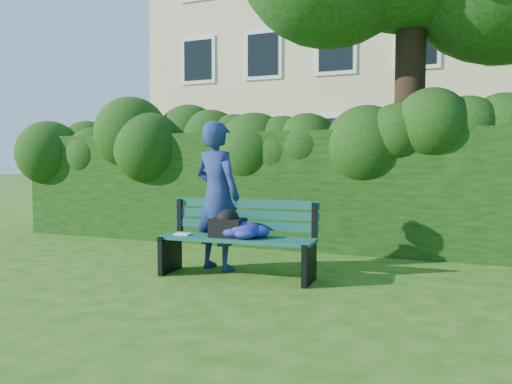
% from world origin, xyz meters
% --- Properties ---
extents(ground, '(80.00, 80.00, 0.00)m').
position_xyz_m(ground, '(0.00, 0.00, 0.00)').
color(ground, '#1D530F').
rests_on(ground, ground).
extents(apartment_building, '(16.00, 8.08, 12.00)m').
position_xyz_m(apartment_building, '(-0.00, 13.99, 6.00)').
color(apartment_building, beige).
rests_on(apartment_building, ground).
extents(hedge, '(10.00, 1.00, 1.80)m').
position_xyz_m(hedge, '(0.00, 2.20, 0.90)').
color(hedge, black).
rests_on(hedge, ground).
extents(park_bench, '(1.85, 0.66, 0.89)m').
position_xyz_m(park_bench, '(0.06, -0.09, 0.50)').
color(park_bench, '#0F4C3D').
rests_on(park_bench, ground).
extents(man_reading, '(0.77, 0.61, 1.84)m').
position_xyz_m(man_reading, '(-0.34, 0.16, 0.92)').
color(man_reading, navy).
rests_on(man_reading, ground).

